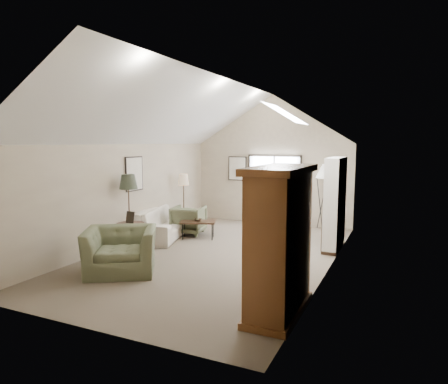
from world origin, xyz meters
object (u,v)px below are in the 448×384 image
at_px(side_chair, 268,216).
at_px(armchair_far, 189,220).
at_px(side_table, 131,237).
at_px(sofa, 164,222).
at_px(armchair_near, 121,251).
at_px(armoire, 280,241).
at_px(coffee_table, 198,230).

bearing_deg(side_chair, armchair_far, -155.17).
height_order(armchair_far, side_table, armchair_far).
height_order(sofa, armchair_near, armchair_near).
bearing_deg(armoire, armchair_near, 171.02).
xyz_separation_m(armchair_near, armchair_far, (-0.43, 3.46, -0.04)).
bearing_deg(side_chair, sofa, -148.61).
bearing_deg(armoire, side_table, 155.55).
bearing_deg(coffee_table, armoire, -47.48).
height_order(armchair_near, side_table, armchair_near).
height_order(sofa, side_table, sofa).
xyz_separation_m(armoire, armchair_near, (-3.38, 0.53, -0.66)).
height_order(armoire, side_chair, armoire).
height_order(armchair_near, armchair_far, armchair_near).
distance_m(armchair_far, side_table, 2.12).
xyz_separation_m(armchair_near, side_table, (-0.82, 1.37, -0.11)).
distance_m(armoire, side_table, 4.68).
xyz_separation_m(armchair_near, side_chair, (1.67, 4.10, 0.11)).
xyz_separation_m(armchair_far, side_chair, (2.10, 0.64, 0.15)).
distance_m(armchair_far, coffee_table, 0.65).
bearing_deg(armchair_near, armchair_far, 65.77).
relative_size(sofa, armchair_far, 3.04).
xyz_separation_m(armchair_far, side_table, (-0.38, -2.08, -0.06)).
relative_size(armchair_far, side_table, 1.31).
height_order(sofa, armchair_far, armchair_far).
bearing_deg(armchair_far, sofa, 34.77).
bearing_deg(armchair_near, side_table, 89.39).
xyz_separation_m(sofa, coffee_table, (0.99, 0.10, -0.15)).
distance_m(sofa, coffee_table, 1.00).
bearing_deg(armchair_far, armoire, 123.45).
bearing_deg(side_table, armchair_near, -59.22).
height_order(armchair_near, coffee_table, armchair_near).
distance_m(armchair_near, coffee_table, 3.08).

